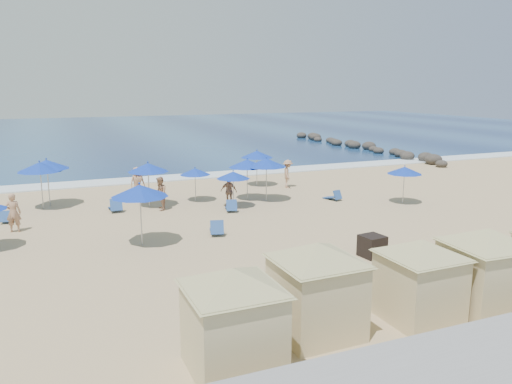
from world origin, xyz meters
TOP-DOWN VIEW (x-y plane):
  - ground at (0.00, 0.00)m, footprint 160.00×160.00m
  - ocean at (0.00, 55.00)m, footprint 160.00×80.00m
  - surf_line at (0.00, 15.50)m, footprint 160.00×2.50m
  - rock_jetty at (24.01, 24.90)m, footprint 2.56×26.66m
  - trash_bin at (4.71, -4.48)m, footprint 0.96×0.96m
  - cabana_0 at (-3.11, -9.93)m, footprint 4.46×4.46m
  - cabana_1 at (-0.43, -9.13)m, footprint 4.53×4.53m
  - cabana_2 at (2.71, -9.52)m, footprint 4.21×4.21m
  - cabana_3 at (4.91, -9.77)m, footprint 4.47×4.47m
  - umbrella_2 at (-6.96, 9.60)m, footprint 2.40×2.40m
  - umbrella_4 at (-7.31, 9.13)m, footprint 2.36×2.36m
  - umbrella_5 at (-1.81, 7.27)m, footprint 2.26×2.26m
  - umbrella_6 at (-3.42, 0.50)m, footprint 2.39×2.39m
  - umbrella_7 at (3.90, 6.85)m, footprint 2.21×2.21m
  - umbrella_8 at (2.45, 5.29)m, footprint 1.86×1.86m
  - umbrella_9 at (6.06, 10.53)m, footprint 2.19×2.19m
  - umbrella_10 at (4.82, 6.14)m, footprint 2.30×2.30m
  - umbrella_11 at (11.80, 2.48)m, footprint 1.96×1.96m
  - umbrella_12 at (0.95, 7.62)m, footprint 1.79×1.79m
  - beach_chair_1 at (-8.98, 6.75)m, footprint 0.70×1.25m
  - beach_chair_2 at (-3.70, 6.96)m, footprint 0.64×1.41m
  - beach_chair_3 at (-0.01, 0.77)m, footprint 0.94×1.46m
  - beach_chair_4 at (2.06, 4.57)m, footprint 0.89×1.39m
  - beach_chair_5 at (8.59, 4.77)m, footprint 0.78×1.26m
  - beachgoer_0 at (-8.52, 4.75)m, footprint 0.74×0.56m
  - beachgoer_1 at (-1.41, 6.28)m, footprint 0.86×1.01m
  - beachgoer_2 at (2.37, 5.82)m, footprint 1.00×0.92m
  - beachgoer_3 at (7.74, 9.22)m, footprint 1.11×1.37m
  - beachgoer_4 at (-2.03, 9.81)m, footprint 1.04×0.81m

SIDE VIEW (x-z plane):
  - ground at x=0.00m, z-range 0.00..0.00m
  - ocean at x=0.00m, z-range 0.00..0.06m
  - surf_line at x=0.00m, z-range 0.00..0.08m
  - beach_chair_5 at x=8.59m, z-range -0.10..0.55m
  - beach_chair_1 at x=-8.98m, z-range -0.10..0.55m
  - beach_chair_4 at x=2.06m, z-range -0.11..0.60m
  - beach_chair_3 at x=-0.01m, z-range -0.11..0.63m
  - beach_chair_2 at x=-3.70m, z-range -0.12..0.66m
  - rock_jetty at x=24.01m, z-range -0.12..0.84m
  - trash_bin at x=4.71m, z-range 0.00..0.86m
  - beachgoer_2 at x=2.37m, z-range 0.00..1.65m
  - beachgoer_0 at x=-8.52m, z-range 0.00..1.83m
  - beachgoer_1 at x=-1.41m, z-range 0.00..1.83m
  - beachgoer_3 at x=7.74m, z-range 0.00..1.86m
  - beachgoer_4 at x=-2.03m, z-range 0.00..1.89m
  - cabana_2 at x=2.71m, z-range 0.19..2.84m
  - cabana_0 at x=-3.11m, z-range 0.20..3.00m
  - cabana_3 at x=4.91m, z-range 0.20..3.01m
  - cabana_1 at x=-0.43m, z-range 0.21..3.05m
  - umbrella_12 at x=0.95m, z-range 0.75..2.79m
  - umbrella_8 at x=2.45m, z-range 0.78..2.89m
  - umbrella_11 at x=11.80m, z-range 0.82..3.04m
  - umbrella_9 at x=6.06m, z-range 0.91..3.40m
  - umbrella_7 at x=3.90m, z-range 0.92..3.43m
  - umbrella_5 at x=-1.81m, z-range 0.94..3.51m
  - umbrella_10 at x=4.82m, z-range 0.96..3.58m
  - umbrella_4 at x=-7.31m, z-range 0.98..3.67m
  - umbrella_6 at x=-3.42m, z-range 1.00..3.71m
  - umbrella_2 at x=-6.96m, z-range 1.00..3.74m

